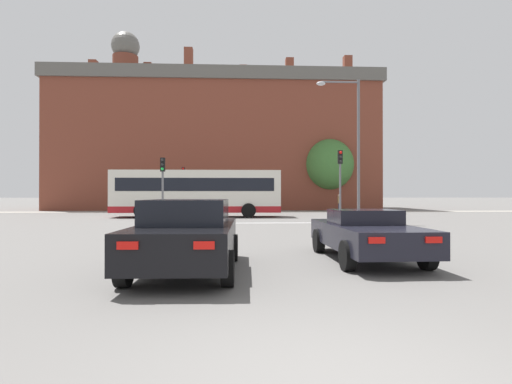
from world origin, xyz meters
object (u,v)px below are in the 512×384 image
Objects in this scene: traffic_light_near_left at (163,178)px; pedestrian_walking_east at (272,201)px; traffic_light_far_left at (183,182)px; street_lamp_junction at (351,136)px; car_saloon_left at (187,235)px; pedestrian_walking_west at (339,202)px; car_roadster_right at (365,234)px; pedestrian_waiting at (182,202)px; traffic_light_near_right at (340,174)px; bus_crossing_lead at (197,192)px.

traffic_light_near_left is 16.39m from pedestrian_walking_east.
street_lamp_junction is (11.19, -14.41, 2.12)m from traffic_light_far_left.
street_lamp_junction reaches higher than traffic_light_near_left.
car_saloon_left is at bearing -118.58° from street_lamp_junction.
pedestrian_walking_west is at bearing 78.05° from street_lamp_junction.
car_roadster_right is 2.84× the size of pedestrian_waiting.
pedestrian_waiting is (-11.29, 14.19, -1.94)m from traffic_light_near_right.
bus_crossing_lead is 7.52× the size of pedestrian_waiting.
traffic_light_near_left is at bearing -15.24° from bus_crossing_lead.
pedestrian_walking_west is (3.04, 14.36, -3.91)m from street_lamp_junction.
traffic_light_near_left is (-1.45, -5.33, 0.76)m from bus_crossing_lead.
bus_crossing_lead reaches higher than car_roadster_right.
pedestrian_waiting is at bearing 99.48° from car_saloon_left.
bus_crossing_lead is at bearing 106.50° from car_roadster_right.
street_lamp_junction is 4.91× the size of pedestrian_walking_west.
traffic_light_near_left is (-3.25, 14.93, 1.76)m from car_saloon_left.
traffic_light_near_right reaches higher than car_saloon_left.
traffic_light_far_left is 0.96× the size of traffic_light_near_right.
car_roadster_right is 1.19× the size of traffic_light_near_left.
car_saloon_left is 2.83× the size of pedestrian_waiting.
car_roadster_right is 27.31m from pedestrian_walking_west.
car_saloon_left is 1.00× the size of car_roadster_right.
traffic_light_near_left reaches higher than pedestrian_walking_east.
pedestrian_walking_west is at bearing -0.18° from traffic_light_far_left.
car_saloon_left is at bearing 10.81° from pedestrian_waiting.
bus_crossing_lead is 10.39m from traffic_light_near_right.
street_lamp_junction is at bearing -81.87° from traffic_light_near_right.
car_roadster_right is 19.87m from bus_crossing_lead.
traffic_light_near_left is at bearing 6.27° from pedestrian_waiting.
bus_crossing_lead is 6.92× the size of pedestrian_walking_east.
traffic_light_far_left is 8.48m from pedestrian_walking_east.
traffic_light_far_left is at bearing -86.93° from pedestrian_walking_west.
bus_crossing_lead is 2.88× the size of traffic_light_far_left.
pedestrian_waiting is at bearing -165.60° from bus_crossing_lead.
pedestrian_walking_east is at bearing 82.98° from car_saloon_left.
traffic_light_far_left is 18.36m from street_lamp_junction.
traffic_light_near_right is 2.56m from street_lamp_junction.
car_saloon_left is 20.36m from bus_crossing_lead.
pedestrian_walking_east is 1.04× the size of pedestrian_walking_west.
pedestrian_waiting is 8.51m from pedestrian_walking_east.
traffic_light_near_right is at bearing 76.71° from car_roadster_right.
traffic_light_near_right is at bearing 98.13° from street_lamp_junction.
car_roadster_right is 14.27m from traffic_light_near_right.
car_saloon_left is at bearing -163.19° from car_roadster_right.
traffic_light_far_left is at bearing 127.84° from street_lamp_junction.
traffic_light_near_right is (10.97, -12.84, 0.10)m from traffic_light_far_left.
traffic_light_near_left is (0.55, -13.03, -0.21)m from traffic_light_far_left.
street_lamp_junction is (3.22, 12.22, 4.22)m from car_roadster_right.
traffic_light_near_right reaches higher than bus_crossing_lead.
pedestrian_waiting is (-0.32, 1.35, -1.84)m from traffic_light_far_left.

